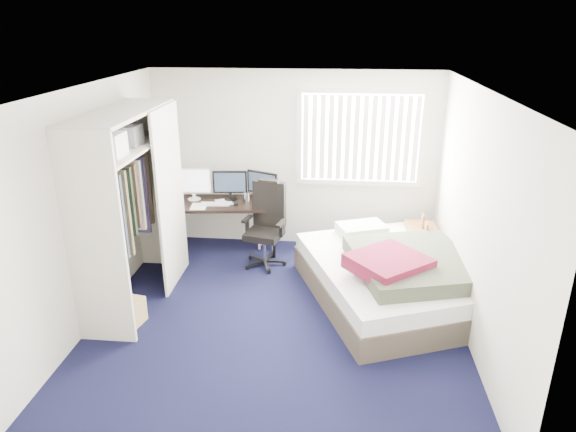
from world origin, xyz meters
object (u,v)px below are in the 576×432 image
at_px(office_chair, 266,233).
at_px(bed, 391,276).
at_px(nightstand, 423,235).
at_px(desk, 227,199).

relative_size(office_chair, bed, 0.43).
xyz_separation_m(office_chair, nightstand, (2.06, 0.03, 0.04)).
height_order(office_chair, nightstand, office_chair).
distance_m(office_chair, bed, 1.80).
bearing_deg(office_chair, bed, -27.52).
xyz_separation_m(desk, nightstand, (2.67, -0.37, -0.28)).
bearing_deg(nightstand, bed, -119.02).
xyz_separation_m(desk, office_chair, (0.61, -0.40, -0.32)).
relative_size(desk, office_chair, 1.33).
bearing_deg(desk, nightstand, -7.88).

